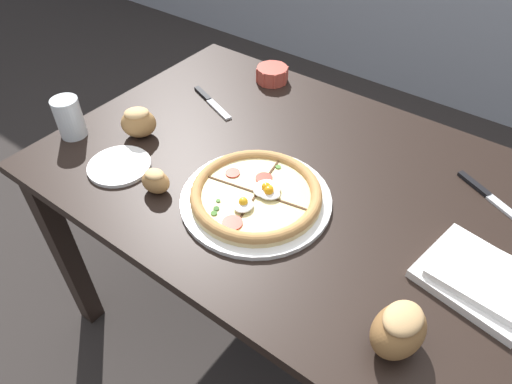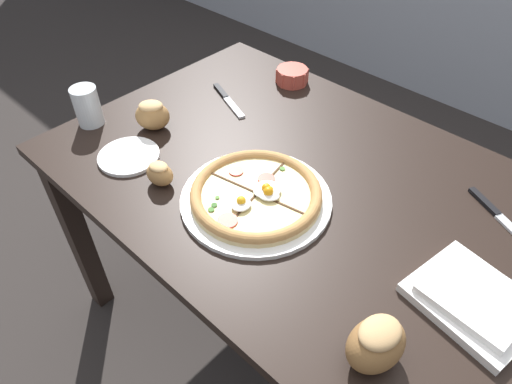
% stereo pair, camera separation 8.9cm
% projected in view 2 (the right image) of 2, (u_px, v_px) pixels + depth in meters
% --- Properties ---
extents(ground_plane, '(12.00, 12.00, 0.00)m').
position_uv_depth(ground_plane, '(286.00, 327.00, 1.66)').
color(ground_plane, '#2D2826').
extents(dining_table, '(1.28, 0.87, 0.73)m').
position_uv_depth(dining_table, '(297.00, 204.00, 1.22)').
color(dining_table, black).
rests_on(dining_table, ground_plane).
extents(pizza, '(0.36, 0.36, 0.05)m').
position_uv_depth(pizza, '(256.00, 195.00, 1.07)').
color(pizza, white).
rests_on(pizza, dining_table).
extents(ramekin_bowl, '(0.11, 0.11, 0.05)m').
position_uv_depth(ramekin_bowl, '(292.00, 75.00, 1.47)').
color(ramekin_bowl, '#C64C3D').
rests_on(ramekin_bowl, dining_table).
extents(napkin_folded, '(0.25, 0.22, 0.04)m').
position_uv_depth(napkin_folded, '(474.00, 299.00, 0.87)').
color(napkin_folded, white).
rests_on(napkin_folded, dining_table).
extents(bread_piece_near, '(0.08, 0.07, 0.06)m').
position_uv_depth(bread_piece_near, '(160.00, 173.00, 1.11)').
color(bread_piece_near, '#B27F47').
rests_on(bread_piece_near, dining_table).
extents(bread_piece_mid, '(0.12, 0.12, 0.09)m').
position_uv_depth(bread_piece_mid, '(152.00, 115.00, 1.27)').
color(bread_piece_mid, '#B27F47').
rests_on(bread_piece_mid, dining_table).
extents(bread_piece_far, '(0.11, 0.13, 0.10)m').
position_uv_depth(bread_piece_far, '(376.00, 343.00, 0.76)').
color(bread_piece_far, olive).
rests_on(bread_piece_far, dining_table).
extents(knife_main, '(0.21, 0.12, 0.01)m').
position_uv_depth(knife_main, '(503.00, 220.00, 1.04)').
color(knife_main, silver).
rests_on(knife_main, dining_table).
extents(knife_spare, '(0.20, 0.09, 0.01)m').
position_uv_depth(knife_spare, '(228.00, 100.00, 1.40)').
color(knife_spare, silver).
rests_on(knife_spare, dining_table).
extents(water_glass, '(0.07, 0.07, 0.11)m').
position_uv_depth(water_glass, '(88.00, 108.00, 1.29)').
color(water_glass, white).
rests_on(water_glass, dining_table).
extents(side_saucer, '(0.16, 0.16, 0.01)m').
position_uv_depth(side_saucer, '(129.00, 156.00, 1.20)').
color(side_saucer, white).
rests_on(side_saucer, dining_table).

